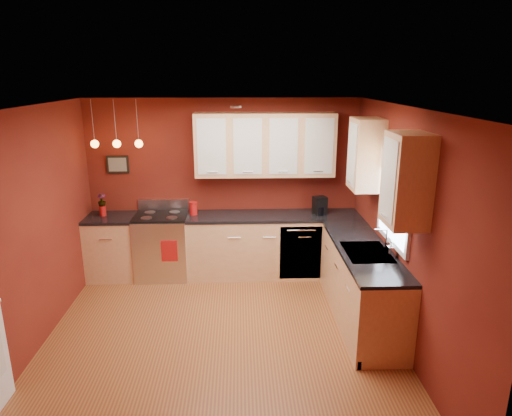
{
  "coord_description": "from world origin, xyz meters",
  "views": [
    {
      "loc": [
        0.23,
        -4.58,
        2.91
      ],
      "look_at": [
        0.44,
        1.0,
        1.28
      ],
      "focal_mm": 32.0,
      "sensor_mm": 36.0,
      "label": 1
    }
  ],
  "objects_px": {
    "sink": "(367,254)",
    "red_canister": "(193,208)",
    "gas_range": "(163,245)",
    "coffee_maker": "(320,206)",
    "soap_pump": "(391,249)"
  },
  "relations": [
    {
      "from": "coffee_maker",
      "to": "soap_pump",
      "type": "bearing_deg",
      "value": -89.95
    },
    {
      "from": "gas_range",
      "to": "sink",
      "type": "xyz_separation_m",
      "value": [
        2.62,
        -1.5,
        0.43
      ]
    },
    {
      "from": "soap_pump",
      "to": "red_canister",
      "type": "bearing_deg",
      "value": 144.19
    },
    {
      "from": "gas_range",
      "to": "red_canister",
      "type": "bearing_deg",
      "value": 5.93
    },
    {
      "from": "gas_range",
      "to": "coffee_maker",
      "type": "relative_size",
      "value": 4.22
    },
    {
      "from": "coffee_maker",
      "to": "soap_pump",
      "type": "height_order",
      "value": "coffee_maker"
    },
    {
      "from": "coffee_maker",
      "to": "soap_pump",
      "type": "xyz_separation_m",
      "value": [
        0.52,
        -1.66,
        -0.03
      ]
    },
    {
      "from": "sink",
      "to": "red_canister",
      "type": "distance_m",
      "value": 2.65
    },
    {
      "from": "red_canister",
      "to": "soap_pump",
      "type": "bearing_deg",
      "value": -35.81
    },
    {
      "from": "gas_range",
      "to": "coffee_maker",
      "type": "xyz_separation_m",
      "value": [
        2.33,
        -0.0,
        0.58
      ]
    },
    {
      "from": "red_canister",
      "to": "soap_pump",
      "type": "height_order",
      "value": "same"
    },
    {
      "from": "gas_range",
      "to": "coffee_maker",
      "type": "distance_m",
      "value": 2.4
    },
    {
      "from": "red_canister",
      "to": "coffee_maker",
      "type": "relative_size",
      "value": 0.73
    },
    {
      "from": "gas_range",
      "to": "coffee_maker",
      "type": "height_order",
      "value": "coffee_maker"
    },
    {
      "from": "coffee_maker",
      "to": "soap_pump",
      "type": "distance_m",
      "value": 1.74
    }
  ]
}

